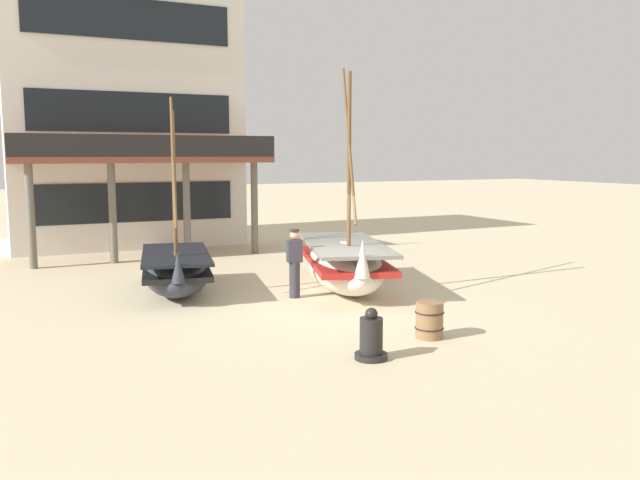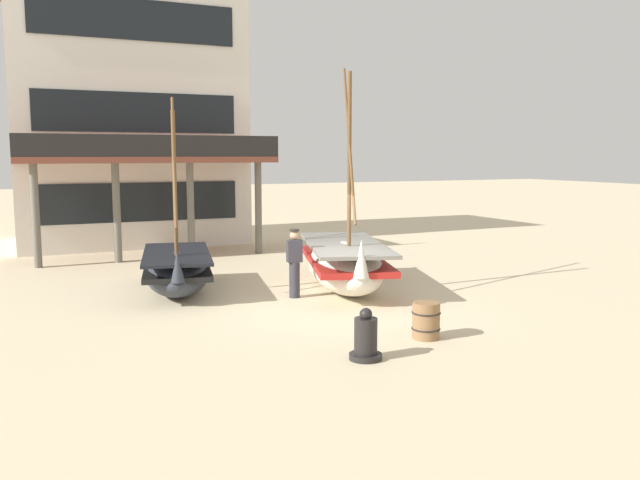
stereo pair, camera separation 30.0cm
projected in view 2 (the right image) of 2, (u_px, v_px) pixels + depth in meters
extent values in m
plane|color=beige|center=(338.00, 304.00, 15.48)|extent=(120.00, 120.00, 0.00)
ellipsoid|color=silver|center=(345.00, 266.00, 17.13)|extent=(3.20, 5.14, 1.23)
cube|color=red|center=(345.00, 260.00, 17.11)|extent=(3.16, 4.97, 0.15)
cube|color=gray|center=(345.00, 244.00, 17.06)|extent=(3.22, 5.07, 0.09)
cone|color=silver|center=(361.00, 259.00, 14.78)|extent=(0.45, 0.45, 0.86)
cylinder|color=brown|center=(349.00, 167.00, 16.21)|extent=(0.10, 0.10, 4.61)
cylinder|color=brown|center=(349.00, 144.00, 16.14)|extent=(0.65, 1.82, 3.82)
cube|color=brown|center=(343.00, 248.00, 17.44)|extent=(1.68, 0.68, 0.06)
ellipsoid|color=#2D333D|center=(177.00, 272.00, 16.81)|extent=(2.37, 4.21, 1.02)
cube|color=black|center=(177.00, 267.00, 16.79)|extent=(2.35, 4.06, 0.12)
cube|color=black|center=(176.00, 254.00, 16.75)|extent=(2.40, 4.14, 0.07)
cone|color=#2D333D|center=(177.00, 267.00, 14.91)|extent=(0.38, 0.38, 0.72)
cylinder|color=brown|center=(175.00, 190.00, 16.06)|extent=(0.10, 0.10, 3.81)
cylinder|color=brown|center=(174.00, 160.00, 15.97)|extent=(0.44, 1.78, 3.15)
cube|color=brown|center=(176.00, 257.00, 17.05)|extent=(1.51, 0.47, 0.06)
cylinder|color=#33333D|center=(295.00, 280.00, 16.18)|extent=(0.26, 0.26, 0.88)
cube|color=#383842|center=(294.00, 251.00, 16.09)|extent=(0.39, 0.27, 0.54)
sphere|color=tan|center=(294.00, 235.00, 16.04)|extent=(0.22, 0.22, 0.22)
cylinder|color=#2D2823|center=(294.00, 230.00, 16.03)|extent=(0.24, 0.24, 0.05)
cylinder|color=black|center=(366.00, 356.00, 11.34)|extent=(0.57, 0.57, 0.10)
cylinder|color=black|center=(366.00, 336.00, 11.29)|extent=(0.40, 0.40, 0.62)
sphere|color=black|center=(366.00, 314.00, 11.24)|extent=(0.22, 0.22, 0.22)
cylinder|color=olive|center=(426.00, 320.00, 12.58)|extent=(0.52, 0.52, 0.70)
torus|color=black|center=(426.00, 313.00, 12.56)|extent=(0.56, 0.56, 0.03)
torus|color=black|center=(426.00, 328.00, 12.60)|extent=(0.56, 0.56, 0.03)
cube|color=white|center=(125.00, 121.00, 26.35)|extent=(8.41, 5.99, 9.60)
cube|color=black|center=(141.00, 202.00, 24.02)|extent=(7.06, 0.06, 1.41)
cube|color=black|center=(138.00, 112.00, 23.60)|extent=(7.06, 0.06, 1.41)
cube|color=black|center=(135.00, 19.00, 23.19)|extent=(7.06, 0.06, 1.41)
cube|color=brown|center=(147.00, 160.00, 22.52)|extent=(8.41, 2.95, 0.20)
cylinder|color=#666056|center=(36.00, 216.00, 20.31)|extent=(0.24, 0.24, 3.20)
cylinder|color=#666056|center=(117.00, 213.00, 21.31)|extent=(0.24, 0.24, 3.20)
cylinder|color=#666056|center=(191.00, 211.00, 22.30)|extent=(0.24, 0.24, 3.20)
cylinder|color=#666056|center=(258.00, 208.00, 23.30)|extent=(0.24, 0.24, 3.20)
cube|color=black|center=(155.00, 146.00, 21.18)|extent=(8.41, 0.08, 0.70)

